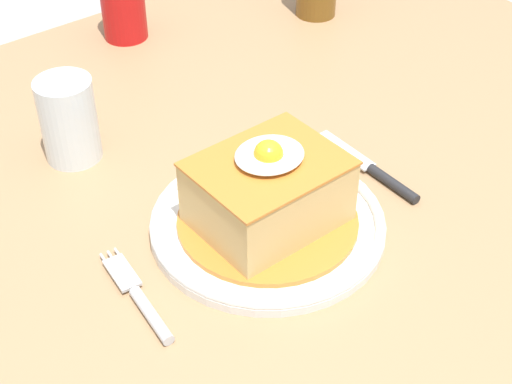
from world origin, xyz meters
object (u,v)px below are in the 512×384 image
knife (379,174)px  drinking_glass (70,125)px  main_plate (268,223)px  fork (142,301)px

knife → drinking_glass: (-0.26, 0.26, 0.04)m
knife → main_plate: bearing=175.7°
drinking_glass → knife: bearing=-45.8°
fork → knife: (0.33, -0.00, 0.00)m
main_plate → knife: (0.16, -0.01, -0.00)m
knife → drinking_glass: size_ratio=1.57×
drinking_glass → main_plate: bearing=-68.9°
main_plate → knife: main_plate is taller
fork → knife: size_ratio=0.86×
main_plate → fork: 0.17m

